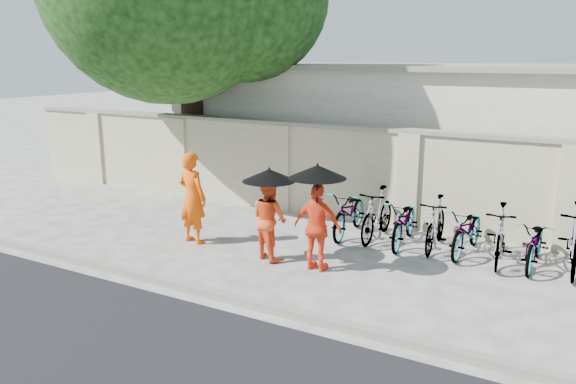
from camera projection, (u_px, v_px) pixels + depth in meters
The scene contains 17 objects.
ground at pixel (245, 257), 10.10m from camera, with size 80.00×80.00×0.00m, color #B4B3B1.
kerb at pixel (184, 287), 8.65m from camera, with size 40.00×0.16×0.12m, color gray.
compound_wall at pixel (365, 176), 12.11m from camera, with size 20.00×0.30×2.00m, color beige.
building_behind at pixel (455, 132), 14.72m from camera, with size 14.00×6.00×3.20m, color silver.
monk_left at pixel (192, 198), 10.73m from camera, with size 0.65×0.42×1.77m, color #FF5508.
monk_center at pixel (269, 219), 9.88m from camera, with size 0.71×0.55×1.46m, color #F64F1D.
parasol_center at pixel (269, 175), 9.60m from camera, with size 0.93×0.93×0.82m.
monk_right at pixel (318, 228), 9.33m from camera, with size 0.87×0.36×1.49m, color #FF451F.
parasol_right at pixel (317, 172), 9.02m from camera, with size 0.95×0.95×0.98m.
bike_0 at pixel (350, 213), 11.25m from camera, with size 0.62×1.79×0.94m, color gray.
bike_1 at pixel (377, 214), 10.97m from camera, with size 0.49×1.72×1.03m, color gray.
bike_2 at pixel (405, 222), 10.66m from camera, with size 0.60×1.73×0.91m, color gray.
bike_3 at pixel (436, 224), 10.41m from camera, with size 0.46×1.65×0.99m, color gray.
bike_4 at pixel (468, 230), 10.17m from camera, with size 0.59×1.70×0.89m, color gray.
bike_5 at pixel (500, 235), 9.74m from camera, with size 0.48×1.69×1.01m, color gray.
bike_6 at pixel (536, 243), 9.54m from camera, with size 0.57×1.64×0.86m, color gray.
bike_7 at pixel (575, 239), 9.31m from camera, with size 0.53×1.88×1.13m, color gray.
Camera 1 is at (5.33, -7.96, 3.51)m, focal length 35.00 mm.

